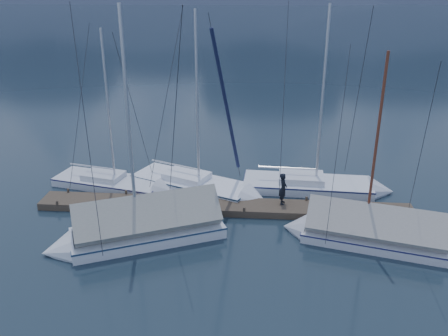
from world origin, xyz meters
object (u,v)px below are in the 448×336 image
at_px(sailboat_open_mid, 208,188).
at_px(sailboat_covered_far, 134,230).
at_px(sailboat_open_right, 326,187).
at_px(person, 283,189).
at_px(sailboat_open_left, 123,185).
at_px(sailboat_covered_near, 362,232).

xyz_separation_m(sailboat_open_mid, sailboat_covered_far, (-2.60, -5.18, 0.34)).
height_order(sailboat_open_right, sailboat_covered_far, sailboat_covered_far).
xyz_separation_m(sailboat_open_mid, person, (3.83, -1.78, 0.94)).
relative_size(sailboat_covered_far, person, 6.82).
distance_m(sailboat_open_left, sailboat_covered_far, 5.61).
bearing_deg(person, sailboat_open_left, 84.39).
height_order(sailboat_open_left, sailboat_open_mid, sailboat_open_mid).
relative_size(sailboat_open_mid, sailboat_covered_near, 1.13).
height_order(sailboat_open_mid, sailboat_covered_far, sailboat_covered_far).
distance_m(sailboat_open_left, sailboat_open_right, 10.76).
bearing_deg(sailboat_open_right, sailboat_covered_far, -146.57).
distance_m(sailboat_open_mid, sailboat_covered_far, 5.81).
bearing_deg(sailboat_covered_near, sailboat_open_mid, 147.87).
distance_m(sailboat_open_right, person, 3.52).
bearing_deg(sailboat_open_left, sailboat_covered_far, -69.81).
bearing_deg(sailboat_open_mid, sailboat_open_right, 5.83).
relative_size(sailboat_open_left, person, 5.83).
bearing_deg(sailboat_covered_far, person, 27.89).
bearing_deg(sailboat_covered_near, sailboat_open_right, 99.72).
xyz_separation_m(sailboat_open_left, sailboat_covered_near, (11.62, -4.52, 0.28)).
relative_size(sailboat_open_right, person, 6.62).
relative_size(sailboat_open_left, sailboat_open_mid, 0.90).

